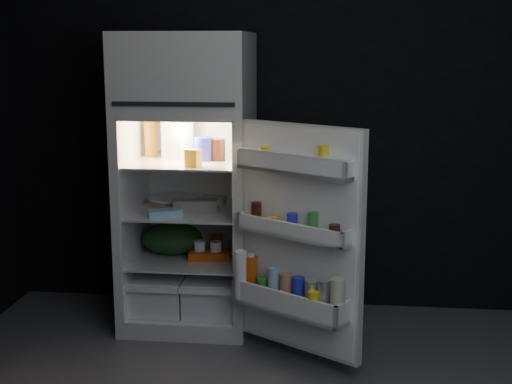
# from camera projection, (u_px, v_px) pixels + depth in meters

# --- Properties ---
(wall_back) EXTENTS (4.00, 0.00, 2.70)m
(wall_back) POSITION_uv_depth(u_px,v_px,m) (316.00, 102.00, 4.54)
(wall_back) COLOR black
(wall_back) RESTS_ON ground
(wall_front) EXTENTS (4.00, 0.00, 2.70)m
(wall_front) POSITION_uv_depth(u_px,v_px,m) (258.00, 256.00, 1.23)
(wall_front) COLOR black
(wall_front) RESTS_ON ground
(refrigerator) EXTENTS (0.76, 0.71, 1.78)m
(refrigerator) POSITION_uv_depth(u_px,v_px,m) (189.00, 171.00, 4.33)
(refrigerator) COLOR silver
(refrigerator) RESTS_ON ground
(fridge_door) EXTENTS (0.71, 0.55, 1.22)m
(fridge_door) POSITION_uv_depth(u_px,v_px,m) (297.00, 244.00, 3.75)
(fridge_door) COLOR silver
(fridge_door) RESTS_ON ground
(milk_jug) EXTENTS (0.18, 0.18, 0.24)m
(milk_jug) POSITION_uv_depth(u_px,v_px,m) (177.00, 139.00, 4.34)
(milk_jug) COLOR white
(milk_jug) RESTS_ON refrigerator
(mayo_jar) EXTENTS (0.15, 0.15, 0.14)m
(mayo_jar) POSITION_uv_depth(u_px,v_px,m) (204.00, 149.00, 4.27)
(mayo_jar) COLOR #2126B6
(mayo_jar) RESTS_ON refrigerator
(jam_jar) EXTENTS (0.11, 0.11, 0.13)m
(jam_jar) POSITION_uv_depth(u_px,v_px,m) (218.00, 150.00, 4.26)
(jam_jar) COLOR black
(jam_jar) RESTS_ON refrigerator
(amber_bottle) EXTENTS (0.11, 0.11, 0.22)m
(amber_bottle) POSITION_uv_depth(u_px,v_px,m) (151.00, 139.00, 4.42)
(amber_bottle) COLOR #BF711E
(amber_bottle) RESTS_ON refrigerator
(small_carton) EXTENTS (0.10, 0.09, 0.10)m
(small_carton) POSITION_uv_depth(u_px,v_px,m) (193.00, 158.00, 4.05)
(small_carton) COLOR orange
(small_carton) RESTS_ON refrigerator
(egg_carton) EXTENTS (0.28, 0.14, 0.07)m
(egg_carton) POSITION_uv_depth(u_px,v_px,m) (195.00, 206.00, 4.27)
(egg_carton) COLOR gray
(egg_carton) RESTS_ON refrigerator
(pie) EXTENTS (0.30, 0.30, 0.04)m
(pie) POSITION_uv_depth(u_px,v_px,m) (173.00, 202.00, 4.45)
(pie) COLOR tan
(pie) RESTS_ON refrigerator
(flat_package) EXTENTS (0.22, 0.16, 0.04)m
(flat_package) POSITION_uv_depth(u_px,v_px,m) (165.00, 213.00, 4.15)
(flat_package) COLOR #8BBDD7
(flat_package) RESTS_ON refrigerator
(wrapped_pkg) EXTENTS (0.14, 0.12, 0.05)m
(wrapped_pkg) POSITION_uv_depth(u_px,v_px,m) (215.00, 200.00, 4.47)
(wrapped_pkg) COLOR beige
(wrapped_pkg) RESTS_ON refrigerator
(produce_bag) EXTENTS (0.47, 0.43, 0.20)m
(produce_bag) POSITION_uv_depth(u_px,v_px,m) (173.00, 238.00, 4.44)
(produce_bag) COLOR #193815
(produce_bag) RESTS_ON refrigerator
(yogurt_tray) EXTENTS (0.26, 0.16, 0.05)m
(yogurt_tray) POSITION_uv_depth(u_px,v_px,m) (209.00, 255.00, 4.34)
(yogurt_tray) COLOR #C94711
(yogurt_tray) RESTS_ON refrigerator
(small_can_red) EXTENTS (0.08, 0.08, 0.09)m
(small_can_red) POSITION_uv_depth(u_px,v_px,m) (217.00, 242.00, 4.55)
(small_can_red) COLOR #C94711
(small_can_red) RESTS_ON refrigerator
(small_can_silver) EXTENTS (0.07, 0.07, 0.09)m
(small_can_silver) POSITION_uv_depth(u_px,v_px,m) (235.00, 246.00, 4.46)
(small_can_silver) COLOR silver
(small_can_silver) RESTS_ON refrigerator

